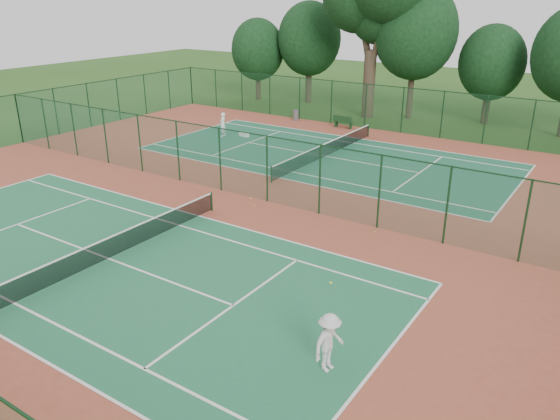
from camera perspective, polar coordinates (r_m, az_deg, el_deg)
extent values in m
plane|color=#285019|center=(29.14, -3.81, 1.51)|extent=(120.00, 120.00, 0.00)
cube|color=brown|center=(29.14, -3.81, 1.52)|extent=(40.00, 36.00, 0.01)
cube|color=#206741|center=(23.25, -17.41, -4.90)|extent=(23.77, 10.97, 0.01)
cube|color=#1D5C3F|center=(36.32, 4.86, 5.61)|extent=(23.77, 10.97, 0.01)
cube|color=#174526|center=(43.81, 10.78, 10.43)|extent=(40.00, 0.02, 3.50)
cube|color=#12331C|center=(43.52, 10.94, 12.63)|extent=(40.00, 0.05, 0.05)
cube|color=#1A5034|center=(43.45, -25.61, 8.60)|extent=(0.02, 36.00, 3.50)
cube|color=#13341E|center=(43.15, -25.98, 10.80)|extent=(0.05, 36.00, 0.05)
cube|color=#1B5238|center=(28.58, -3.90, 4.80)|extent=(40.00, 0.02, 3.50)
cube|color=#14381B|center=(28.14, -3.99, 8.14)|extent=(40.00, 0.05, 0.05)
cylinder|color=#14371C|center=(27.09, -7.17, 0.89)|extent=(0.10, 0.10, 0.97)
cube|color=black|center=(23.05, -17.54, -3.85)|extent=(0.02, 12.80, 0.85)
cube|color=white|center=(22.88, -17.66, -2.87)|extent=(0.04, 12.80, 0.06)
cylinder|color=#123318|center=(30.96, -0.91, 3.74)|extent=(0.10, 0.10, 0.97)
cylinder|color=#123318|center=(41.75, 9.21, 8.20)|extent=(0.10, 0.10, 0.97)
cube|color=black|center=(36.19, 4.88, 6.32)|extent=(0.02, 12.80, 0.85)
cube|color=white|center=(36.08, 4.90, 6.99)|extent=(0.04, 12.80, 0.06)
imported|color=silver|center=(15.79, 5.16, -13.64)|extent=(0.87, 1.27, 1.80)
imported|color=white|center=(41.49, -6.00, 8.88)|extent=(0.57, 0.73, 1.78)
cylinder|color=slate|center=(46.82, 1.67, 9.89)|extent=(0.58, 0.58, 0.89)
cube|color=#113216|center=(44.70, 5.90, 8.95)|extent=(0.10, 0.43, 0.49)
cube|color=#113216|center=(44.10, 7.38, 8.71)|extent=(0.10, 0.43, 0.49)
cube|color=#113216|center=(44.34, 6.65, 9.16)|extent=(1.63, 0.49, 0.05)
cube|color=#113216|center=(44.10, 6.53, 9.43)|extent=(1.62, 0.09, 0.49)
cube|color=silver|center=(41.45, -3.78, 7.87)|extent=(0.84, 0.38, 0.31)
sphere|color=gold|center=(27.63, -2.69, 0.48)|extent=(0.07, 0.07, 0.07)
sphere|color=#A9C42D|center=(24.90, 9.86, -2.28)|extent=(0.07, 0.07, 0.07)
sphere|color=#D2E635|center=(28.58, -3.08, 1.22)|extent=(0.08, 0.08, 0.08)
cylinder|color=#3B2C20|center=(48.40, 9.28, 12.85)|extent=(1.03, 1.03, 5.63)
cylinder|color=#3B2C20|center=(48.56, 8.79, 17.93)|extent=(1.91, 0.56, 5.60)
cylinder|color=#3B2C20|center=(47.42, 10.49, 18.08)|extent=(1.78, 0.53, 6.08)
sphere|color=black|center=(48.49, 10.31, 19.50)|extent=(4.88, 4.88, 4.88)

